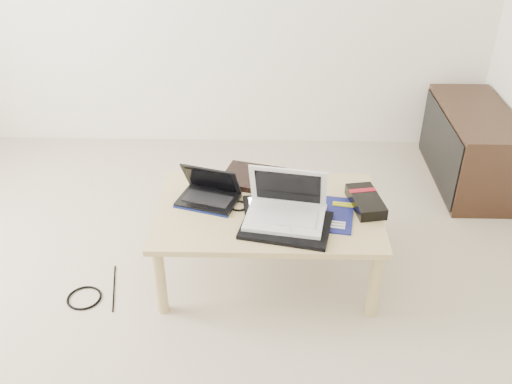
{
  "coord_description": "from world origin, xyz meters",
  "views": [
    {
      "loc": [
        0.47,
        -1.83,
        1.96
      ],
      "look_at": [
        0.42,
        0.48,
        0.5
      ],
      "focal_mm": 40.0,
      "sensor_mm": 36.0,
      "label": 1
    }
  ],
  "objects_px": {
    "media_cabinet": "(470,147)",
    "netbook": "(209,193)",
    "gpu_box": "(366,201)",
    "white_laptop": "(286,207)",
    "coffee_table": "(268,217)"
  },
  "relations": [
    {
      "from": "media_cabinet",
      "to": "netbook",
      "type": "bearing_deg",
      "value": -150.58
    },
    {
      "from": "netbook",
      "to": "media_cabinet",
      "type": "bearing_deg",
      "value": 29.42
    },
    {
      "from": "media_cabinet",
      "to": "gpu_box",
      "type": "height_order",
      "value": "media_cabinet"
    },
    {
      "from": "white_laptop",
      "to": "gpu_box",
      "type": "distance_m",
      "value": 0.42
    },
    {
      "from": "white_laptop",
      "to": "gpu_box",
      "type": "relative_size",
      "value": 1.4
    },
    {
      "from": "netbook",
      "to": "gpu_box",
      "type": "bearing_deg",
      "value": -2.73
    },
    {
      "from": "netbook",
      "to": "white_laptop",
      "type": "distance_m",
      "value": 0.41
    },
    {
      "from": "coffee_table",
      "to": "media_cabinet",
      "type": "xyz_separation_m",
      "value": [
        1.3,
        0.97,
        -0.1
      ]
    },
    {
      "from": "media_cabinet",
      "to": "gpu_box",
      "type": "distance_m",
      "value": 1.25
    },
    {
      "from": "gpu_box",
      "to": "white_laptop",
      "type": "bearing_deg",
      "value": -162.05
    },
    {
      "from": "netbook",
      "to": "white_laptop",
      "type": "height_order",
      "value": "white_laptop"
    },
    {
      "from": "media_cabinet",
      "to": "coffee_table",
      "type": "bearing_deg",
      "value": -143.28
    },
    {
      "from": "media_cabinet",
      "to": "white_laptop",
      "type": "relative_size",
      "value": 2.24
    },
    {
      "from": "coffee_table",
      "to": "media_cabinet",
      "type": "relative_size",
      "value": 1.22
    },
    {
      "from": "coffee_table",
      "to": "media_cabinet",
      "type": "bearing_deg",
      "value": 36.72
    }
  ]
}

